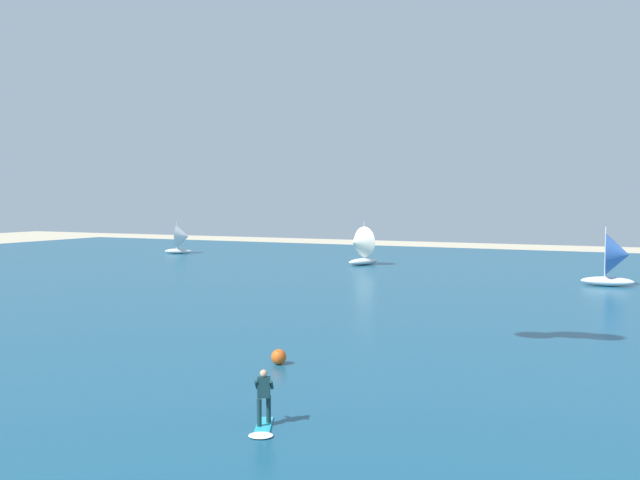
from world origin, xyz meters
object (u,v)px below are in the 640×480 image
(marker_buoy, at_px, (279,357))
(sailboat_center_horizon, at_px, (359,245))
(sailboat_trailing, at_px, (616,259))
(sailboat_mid_left, at_px, (182,239))
(kitesurfer, at_px, (263,408))

(marker_buoy, bearing_deg, sailboat_center_horizon, 108.08)
(sailboat_trailing, relative_size, sailboat_mid_left, 1.16)
(kitesurfer, distance_m, sailboat_center_horizon, 50.66)
(sailboat_mid_left, distance_m, marker_buoy, 59.78)
(sailboat_center_horizon, bearing_deg, sailboat_trailing, -17.00)
(sailboat_mid_left, relative_size, marker_buoy, 6.36)
(kitesurfer, xyz_separation_m, sailboat_center_horizon, (-16.70, 47.80, 1.41))
(sailboat_trailing, xyz_separation_m, sailboat_mid_left, (-49.69, 12.11, -0.29))
(kitesurfer, relative_size, sailboat_mid_left, 0.51)
(sailboat_trailing, distance_m, sailboat_mid_left, 51.15)
(kitesurfer, height_order, sailboat_mid_left, sailboat_mid_left)
(sailboat_trailing, bearing_deg, kitesurfer, -100.51)
(kitesurfer, bearing_deg, sailboat_trailing, 79.49)
(sailboat_trailing, xyz_separation_m, sailboat_center_horizon, (-24.20, 7.40, -0.08))
(kitesurfer, height_order, sailboat_center_horizon, sailboat_center_horizon)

